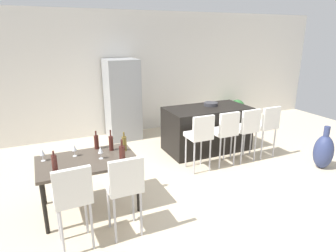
% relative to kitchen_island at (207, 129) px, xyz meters
% --- Properties ---
extents(ground_plane, '(10.00, 10.00, 0.00)m').
position_rel_kitchen_island_xyz_m(ground_plane, '(-0.46, -1.01, -0.46)').
color(ground_plane, beige).
extents(back_wall, '(10.00, 0.12, 2.90)m').
position_rel_kitchen_island_xyz_m(back_wall, '(-0.46, 1.90, 0.99)').
color(back_wall, silver).
rests_on(back_wall, ground_plane).
extents(kitchen_island, '(1.73, 0.90, 0.92)m').
position_rel_kitchen_island_xyz_m(kitchen_island, '(0.00, 0.00, 0.00)').
color(kitchen_island, black).
rests_on(kitchen_island, ground_plane).
extents(bar_chair_left, '(0.40, 0.40, 1.05)m').
position_rel_kitchen_island_xyz_m(bar_chair_left, '(-0.66, -0.83, 0.24)').
color(bar_chair_left, white).
rests_on(bar_chair_left, ground_plane).
extents(bar_chair_middle, '(0.40, 0.40, 1.05)m').
position_rel_kitchen_island_xyz_m(bar_chair_middle, '(-0.13, -0.83, 0.24)').
color(bar_chair_middle, white).
rests_on(bar_chair_middle, ground_plane).
extents(bar_chair_right, '(0.41, 0.41, 1.05)m').
position_rel_kitchen_island_xyz_m(bar_chair_right, '(0.35, -0.83, 0.24)').
color(bar_chair_right, white).
rests_on(bar_chair_right, ground_plane).
extents(bar_chair_far, '(0.41, 0.41, 1.05)m').
position_rel_kitchen_island_xyz_m(bar_chair_far, '(0.84, -0.83, 0.24)').
color(bar_chair_far, white).
rests_on(bar_chair_far, ground_plane).
extents(dining_table, '(1.31, 0.84, 0.74)m').
position_rel_kitchen_island_xyz_m(dining_table, '(-2.66, -1.24, 0.21)').
color(dining_table, '#4C4238').
rests_on(dining_table, ground_plane).
extents(dining_chair_near, '(0.42, 0.42, 1.05)m').
position_rel_kitchen_island_xyz_m(dining_chair_near, '(-2.96, -2.02, 0.24)').
color(dining_chair_near, white).
rests_on(dining_chair_near, ground_plane).
extents(dining_chair_far, '(0.40, 0.40, 1.05)m').
position_rel_kitchen_island_xyz_m(dining_chair_far, '(-2.37, -2.02, 0.24)').
color(dining_chair_far, white).
rests_on(dining_chair_far, ground_plane).
extents(wine_bottle_end, '(0.07, 0.07, 0.28)m').
position_rel_kitchen_island_xyz_m(wine_bottle_end, '(-2.46, -0.89, 0.39)').
color(wine_bottle_end, '#471E19').
rests_on(wine_bottle_end, dining_table).
extents(wine_bottle_corner, '(0.06, 0.06, 0.31)m').
position_rel_kitchen_island_xyz_m(wine_bottle_corner, '(-2.28, -1.04, 0.40)').
color(wine_bottle_corner, '#471E19').
rests_on(wine_bottle_corner, dining_table).
extents(wine_bottle_left, '(0.07, 0.07, 0.28)m').
position_rel_kitchen_island_xyz_m(wine_bottle_left, '(-2.10, -1.12, 0.39)').
color(wine_bottle_left, brown).
rests_on(wine_bottle_left, dining_table).
extents(wine_bottle_far, '(0.08, 0.08, 0.32)m').
position_rel_kitchen_island_xyz_m(wine_bottle_far, '(-2.25, -1.51, 0.40)').
color(wine_bottle_far, '#471E19').
rests_on(wine_bottle_far, dining_table).
extents(wine_bottle_inner, '(0.07, 0.07, 0.28)m').
position_rel_kitchen_island_xyz_m(wine_bottle_inner, '(-3.08, -1.45, 0.39)').
color(wine_bottle_inner, '#471E19').
rests_on(wine_bottle_inner, dining_table).
extents(wine_glass_middle, '(0.07, 0.07, 0.17)m').
position_rel_kitchen_island_xyz_m(wine_glass_middle, '(-2.48, -1.28, 0.40)').
color(wine_glass_middle, silver).
rests_on(wine_glass_middle, dining_table).
extents(wine_glass_right, '(0.07, 0.07, 0.17)m').
position_rel_kitchen_island_xyz_m(wine_glass_right, '(-3.21, -1.03, 0.40)').
color(wine_glass_right, silver).
rests_on(wine_glass_right, dining_table).
extents(wine_glass_near, '(0.07, 0.07, 0.17)m').
position_rel_kitchen_island_xyz_m(wine_glass_near, '(-2.80, -1.04, 0.40)').
color(wine_glass_near, silver).
rests_on(wine_glass_near, dining_table).
extents(refrigerator, '(0.72, 0.68, 1.84)m').
position_rel_kitchen_island_xyz_m(refrigerator, '(-1.40, 1.46, 0.46)').
color(refrigerator, '#939699').
rests_on(refrigerator, ground_plane).
extents(fruit_bowl, '(0.30, 0.30, 0.07)m').
position_rel_kitchen_island_xyz_m(fruit_bowl, '(0.14, 0.11, 0.50)').
color(fruit_bowl, '#333338').
rests_on(fruit_bowl, kitchen_island).
extents(floor_vase, '(0.35, 0.35, 0.80)m').
position_rel_kitchen_island_xyz_m(floor_vase, '(1.46, -1.67, -0.13)').
color(floor_vase, navy).
rests_on(floor_vase, ground_plane).
extents(potted_plant, '(0.43, 0.43, 0.62)m').
position_rel_kitchen_island_xyz_m(potted_plant, '(1.87, 1.45, -0.09)').
color(potted_plant, '#996B4C').
rests_on(potted_plant, ground_plane).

